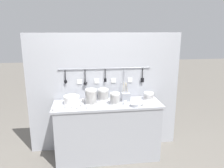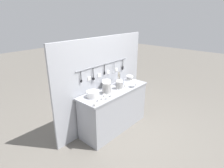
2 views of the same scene
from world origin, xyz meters
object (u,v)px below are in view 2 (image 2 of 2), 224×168
Objects in this scene: cup_front_right at (107,98)px; cup_back_left at (98,92)px; cup_front_left at (136,84)px; cup_mid_row at (125,86)px; plate_stack at (93,94)px; steel_mixing_bowl at (132,86)px; bowl_stack_back_corner at (107,88)px; cup_by_caddy at (111,95)px; bowl_stack_wide_centre at (130,78)px; cup_edge_far at (98,100)px; bowl_stack_nested_right at (119,85)px; cup_edge_near at (104,96)px; cup_back_right at (95,105)px; cup_centre at (102,99)px; bowl_stack_tall_left at (106,84)px; cutlery_caddy at (120,82)px.

cup_back_left is (0.07, 0.30, 0.00)m from cup_front_right.
cup_mid_row is (-0.23, 0.11, 0.00)m from cup_front_left.
steel_mixing_bowl is (0.86, -0.23, -0.04)m from plate_stack.
bowl_stack_back_corner is 4.76× the size of cup_by_caddy.
cup_edge_far is at bearing -169.34° from bowl_stack_wide_centre.
cup_by_caddy is at bearing -44.42° from plate_stack.
cup_front_left is at bearing -13.65° from plate_stack.
cup_edge_near is at bearing -175.37° from bowl_stack_nested_right.
cup_mid_row is at bearing 9.74° from cup_by_caddy.
cup_back_left is at bearing 18.57° from plate_stack.
cup_edge_near is at bearing -179.33° from cup_mid_row.
plate_stack is 4.72× the size of cup_front_right.
bowl_stack_nested_right is 0.68m from cup_edge_far.
cup_front_right is 1.00× the size of cup_by_caddy.
bowl_stack_wide_centre is 0.99m from cup_back_left.
plate_stack is 1.02m from cup_front_left.
cup_front_left is (0.99, -0.24, -0.03)m from plate_stack.
cup_edge_near is at bearing -169.76° from bowl_stack_wide_centre.
bowl_stack_wide_centre is 1.15m from plate_stack.
cup_front_right and cup_back_right have the same top height.
cup_back_left is at bearing 179.27° from bowl_stack_wide_centre.
bowl_stack_nested_right reaches higher than cup_by_caddy.
cup_centre is (-0.59, -0.10, -0.06)m from bowl_stack_nested_right.
plate_stack is 0.20m from cup_edge_near.
cup_edge_near is 0.38m from cup_back_right.
cup_centre is at bearing -167.72° from bowl_stack_wide_centre.
bowl_stack_wide_centre reaches higher than cup_by_caddy.
plate_stack is 0.34m from cup_back_right.
cup_back_right is at bearing -128.90° from plate_stack.
cup_edge_far and cup_mid_row have the same top height.
cup_edge_near is 1.00× the size of cup_front_left.
bowl_stack_wide_centre is 3.12× the size of cup_front_right.
bowl_stack_tall_left reaches higher than cup_front_right.
cup_front_right is at bearing -172.18° from cup_by_caddy.
cup_front_right reaches higher than steel_mixing_bowl.
plate_stack reaches higher than cup_by_caddy.
cup_mid_row is at bearing 154.99° from cup_front_left.
cutlery_caddy reaches higher than steel_mixing_bowl.
bowl_stack_back_corner is 4.76× the size of cup_front_left.
cup_back_left is (-0.69, 0.29, 0.01)m from steel_mixing_bowl.
cup_mid_row is (0.76, -0.13, -0.03)m from plate_stack.
cup_mid_row is at bearing -102.49° from cutlery_caddy.
steel_mixing_bowl is 0.76m from cup_front_right.
cutlery_caddy is 0.67m from cup_edge_near.
bowl_stack_wide_centre is 3.12× the size of cup_front_left.
cup_mid_row is (0.14, -0.03, -0.06)m from bowl_stack_nested_right.
cup_back_right is at bearing -160.30° from cup_edge_near.
cup_back_left is at bearing 160.58° from bowl_stack_nested_right.
steel_mixing_bowl is 2.40× the size of cup_back_left.
bowl_stack_nested_right is at bearing -54.21° from bowl_stack_tall_left.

